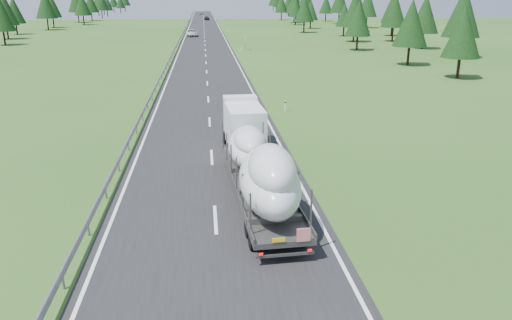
{
  "coord_description": "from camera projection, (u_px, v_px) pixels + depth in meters",
  "views": [
    {
      "loc": [
        -0.27,
        -11.38,
        9.57
      ],
      "look_at": [
        2.13,
        11.96,
        1.76
      ],
      "focal_mm": 35.0,
      "sensor_mm": 36.0,
      "label": 1
    }
  ],
  "objects": [
    {
      "name": "tree_line_left",
      "position": [
        28.0,
        4.0,
        126.61
      ],
      "size": [
        15.81,
        325.65,
        12.49
      ],
      "color": "black",
      "rests_on": "ground"
    },
    {
      "name": "road_surface",
      "position": [
        205.0,
        41.0,
        108.17
      ],
      "size": [
        10.0,
        400.0,
        0.02
      ],
      "primitive_type": "cube",
      "color": "black",
      "rests_on": "ground"
    },
    {
      "name": "marker_posts",
      "position": [
        224.0,
        24.0,
        160.54
      ],
      "size": [
        0.13,
        350.08,
        1.0
      ],
      "color": "silver",
      "rests_on": "ground"
    },
    {
      "name": "distant_car_dark",
      "position": [
        207.0,
        18.0,
        194.81
      ],
      "size": [
        2.15,
        4.47,
        1.47
      ],
      "primitive_type": "imported",
      "rotation": [
        0.0,
        0.0,
        0.1
      ],
      "color": "black",
      "rests_on": "ground"
    },
    {
      "name": "boat_truck",
      "position": [
        255.0,
        155.0,
        24.97
      ],
      "size": [
        3.11,
        17.13,
        3.81
      ],
      "color": "white",
      "rests_on": "ground"
    },
    {
      "name": "guardrail",
      "position": [
        180.0,
        38.0,
        107.41
      ],
      "size": [
        0.1,
        400.0,
        0.76
      ],
      "color": "slate",
      "rests_on": "ground"
    },
    {
      "name": "highway_sign",
      "position": [
        245.0,
        40.0,
        89.42
      ],
      "size": [
        0.08,
        0.9,
        2.6
      ],
      "color": "slate",
      "rests_on": "ground"
    },
    {
      "name": "tree_line_right",
      "position": [
        364.0,
        5.0,
        124.0
      ],
      "size": [
        28.13,
        326.02,
        12.54
      ],
      "color": "black",
      "rests_on": "ground"
    },
    {
      "name": "distant_van",
      "position": [
        192.0,
        33.0,
        118.82
      ],
      "size": [
        2.95,
        6.06,
        1.66
      ],
      "primitive_type": "imported",
      "rotation": [
        0.0,
        0.0,
        0.03
      ],
      "color": "silver",
      "rests_on": "ground"
    },
    {
      "name": "distant_car_blue",
      "position": [
        201.0,
        13.0,
        248.71
      ],
      "size": [
        1.48,
        4.23,
        1.39
      ],
      "primitive_type": "imported",
      "rotation": [
        0.0,
        0.0,
        0.0
      ],
      "color": "#151C3D",
      "rests_on": "ground"
    }
  ]
}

